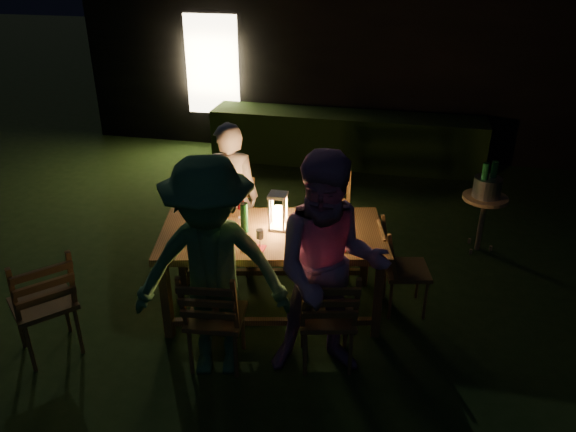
% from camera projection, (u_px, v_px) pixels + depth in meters
% --- Properties ---
extents(garden_envelope, '(40.00, 40.00, 3.20)m').
position_uv_depth(garden_envelope, '(392.00, 38.00, 10.25)').
color(garden_envelope, black).
rests_on(garden_envelope, ground).
extents(dining_table, '(2.19, 1.44, 0.84)m').
position_uv_depth(dining_table, '(273.00, 240.00, 5.09)').
color(dining_table, '#4F351A').
rests_on(dining_table, ground).
extents(chair_near_left, '(0.51, 0.54, 1.01)m').
position_uv_depth(chair_near_left, '(216.00, 333.00, 4.59)').
color(chair_near_left, '#4F351A').
rests_on(chair_near_left, ground).
extents(chair_near_right, '(0.55, 0.58, 1.00)m').
position_uv_depth(chair_near_right, '(326.00, 333.00, 4.60)').
color(chair_near_right, '#4F351A').
rests_on(chair_near_right, ground).
extents(chair_far_left, '(0.50, 0.53, 1.00)m').
position_uv_depth(chair_far_left, '(232.00, 242.00, 5.97)').
color(chair_far_left, '#4F351A').
rests_on(chair_far_left, ground).
extents(chair_far_right, '(0.54, 0.57, 1.07)m').
position_uv_depth(chair_far_right, '(326.00, 240.00, 5.97)').
color(chair_far_right, '#4F351A').
rests_on(chair_far_right, ground).
extents(chair_end, '(0.53, 0.51, 0.94)m').
position_uv_depth(chair_end, '(403.00, 283.00, 5.30)').
color(chair_end, '#4F351A').
rests_on(chair_end, ground).
extents(chair_spare, '(0.70, 0.70, 1.07)m').
position_uv_depth(chair_spare, '(48.00, 321.00, 4.71)').
color(chair_spare, '#4F351A').
rests_on(chair_spare, ground).
extents(person_house_side, '(0.66, 0.51, 1.61)m').
position_uv_depth(person_house_side, '(231.00, 197.00, 5.80)').
color(person_house_side, beige).
rests_on(person_house_side, ground).
extents(person_opp_right, '(1.06, 0.91, 1.89)m').
position_uv_depth(person_opp_right, '(329.00, 269.00, 4.27)').
color(person_opp_right, '#B079A2').
rests_on(person_opp_right, ground).
extents(person_opp_left, '(1.33, 0.95, 1.86)m').
position_uv_depth(person_opp_left, '(211.00, 271.00, 4.27)').
color(person_opp_left, '#376F3F').
rests_on(person_opp_left, ground).
extents(lantern, '(0.16, 0.16, 0.35)m').
position_uv_depth(lantern, '(278.00, 213.00, 5.02)').
color(lantern, white).
rests_on(lantern, dining_table).
extents(plate_far_left, '(0.25, 0.25, 0.01)m').
position_uv_depth(plate_far_left, '(214.00, 220.00, 5.24)').
color(plate_far_left, white).
rests_on(plate_far_left, dining_table).
extents(plate_near_left, '(0.25, 0.25, 0.01)m').
position_uv_depth(plate_near_left, '(208.00, 243.00, 4.85)').
color(plate_near_left, white).
rests_on(plate_near_left, dining_table).
extents(plate_far_right, '(0.25, 0.25, 0.01)m').
position_uv_depth(plate_far_right, '(321.00, 220.00, 5.25)').
color(plate_far_right, white).
rests_on(plate_far_right, dining_table).
extents(plate_near_right, '(0.25, 0.25, 0.01)m').
position_uv_depth(plate_near_right, '(324.00, 242.00, 4.85)').
color(plate_near_right, white).
rests_on(plate_near_right, dining_table).
extents(wineglass_a, '(0.06, 0.06, 0.18)m').
position_uv_depth(wineglass_a, '(241.00, 209.00, 5.26)').
color(wineglass_a, '#59070F').
rests_on(wineglass_a, dining_table).
extents(wineglass_b, '(0.06, 0.06, 0.18)m').
position_uv_depth(wineglass_b, '(190.00, 229.00, 4.90)').
color(wineglass_b, '#59070F').
rests_on(wineglass_b, dining_table).
extents(wineglass_c, '(0.06, 0.06, 0.18)m').
position_uv_depth(wineglass_c, '(307.00, 238.00, 4.76)').
color(wineglass_c, '#59070F').
rests_on(wineglass_c, dining_table).
extents(wineglass_d, '(0.06, 0.06, 0.18)m').
position_uv_depth(wineglass_d, '(340.00, 214.00, 5.18)').
color(wineglass_d, '#59070F').
rests_on(wineglass_d, dining_table).
extents(wineglass_e, '(0.06, 0.06, 0.18)m').
position_uv_depth(wineglass_e, '(260.00, 239.00, 4.74)').
color(wineglass_e, silver).
rests_on(wineglass_e, dining_table).
extents(bottle_table, '(0.07, 0.07, 0.28)m').
position_uv_depth(bottle_table, '(244.00, 218.00, 4.99)').
color(bottle_table, '#0F471E').
rests_on(bottle_table, dining_table).
extents(napkin_left, '(0.18, 0.14, 0.01)m').
position_uv_depth(napkin_left, '(254.00, 248.00, 4.76)').
color(napkin_left, red).
rests_on(napkin_left, dining_table).
extents(napkin_right, '(0.18, 0.14, 0.01)m').
position_uv_depth(napkin_right, '(336.00, 247.00, 4.78)').
color(napkin_right, red).
rests_on(napkin_right, dining_table).
extents(phone, '(0.14, 0.07, 0.01)m').
position_uv_depth(phone, '(199.00, 248.00, 4.77)').
color(phone, black).
rests_on(phone, dining_table).
extents(side_table, '(0.49, 0.49, 0.66)m').
position_uv_depth(side_table, '(484.00, 203.00, 6.20)').
color(side_table, brown).
rests_on(side_table, ground).
extents(ice_bucket, '(0.30, 0.30, 0.22)m').
position_uv_depth(ice_bucket, '(487.00, 187.00, 6.12)').
color(ice_bucket, '#A5A8AD').
rests_on(ice_bucket, side_table).
extents(bottle_bucket_a, '(0.07, 0.07, 0.32)m').
position_uv_depth(bottle_bucket_a, '(483.00, 184.00, 6.07)').
color(bottle_bucket_a, '#0F471E').
rests_on(bottle_bucket_a, side_table).
extents(bottle_bucket_b, '(0.07, 0.07, 0.32)m').
position_uv_depth(bottle_bucket_b, '(492.00, 182.00, 6.12)').
color(bottle_bucket_b, '#0F471E').
rests_on(bottle_bucket_b, side_table).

